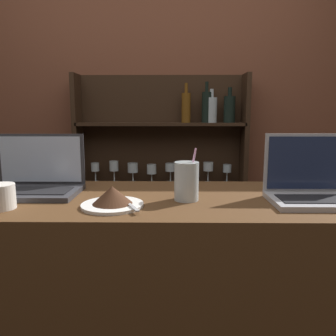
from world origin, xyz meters
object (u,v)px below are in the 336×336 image
at_px(cake_plate, 112,198).
at_px(water_glass, 186,181).
at_px(laptop_far, 316,186).
at_px(coffee_cup, 0,197).
at_px(laptop_near, 34,180).

height_order(cake_plate, water_glass, water_glass).
height_order(laptop_far, cake_plate, laptop_far).
relative_size(cake_plate, coffee_cup, 2.25).
bearing_deg(laptop_far, laptop_near, 173.97).
bearing_deg(laptop_near, cake_plate, -29.36).
xyz_separation_m(laptop_near, water_glass, (0.56, -0.10, 0.02)).
xyz_separation_m(laptop_near, cake_plate, (0.32, -0.18, -0.02)).
relative_size(laptop_near, laptop_far, 1.07).
bearing_deg(cake_plate, water_glass, 19.41).
height_order(laptop_near, water_glass, laptop_near).
bearing_deg(cake_plate, laptop_near, 150.64).
bearing_deg(laptop_near, laptop_far, -6.03).
height_order(laptop_far, coffee_cup, laptop_far).
height_order(laptop_near, coffee_cup, laptop_near).
bearing_deg(water_glass, cake_plate, -160.59).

